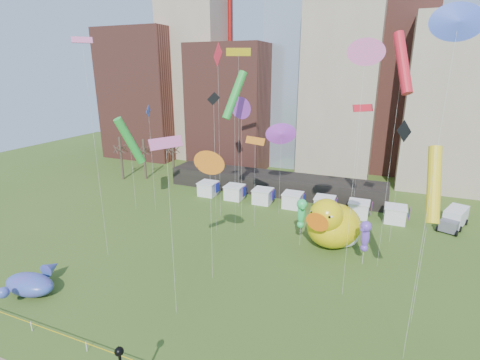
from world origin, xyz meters
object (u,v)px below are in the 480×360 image
at_px(whale_inflatable, 31,283).
at_px(small_duck, 344,235).
at_px(seahorse_green, 301,211).
at_px(seahorse_purple, 365,234).
at_px(big_duck, 332,223).
at_px(box_truck, 454,218).

bearing_deg(whale_inflatable, small_duck, 34.35).
height_order(small_duck, seahorse_green, seahorse_green).
relative_size(small_duck, seahorse_purple, 0.91).
distance_m(big_duck, seahorse_purple, 5.10).
relative_size(whale_inflatable, box_truck, 1.05).
height_order(big_duck, seahorse_green, big_duck).
bearing_deg(big_duck, small_duck, 38.53).
xyz_separation_m(small_duck, seahorse_green, (-5.08, -1.85, 3.04)).
height_order(big_duck, small_duck, big_duck).
bearing_deg(small_duck, box_truck, 61.05).
distance_m(seahorse_purple, box_truck, 18.91).
relative_size(seahorse_green, box_truck, 0.95).
xyz_separation_m(small_duck, box_truck, (13.36, 11.67, -0.21)).
bearing_deg(box_truck, whale_inflatable, -119.33).
relative_size(seahorse_green, seahorse_purple, 1.17).
xyz_separation_m(seahorse_green, whale_inflatable, (-21.91, -19.79, -3.51)).
distance_m(big_duck, whale_inflatable, 33.14).
bearing_deg(small_duck, whale_inflatable, -121.37).
bearing_deg(seahorse_purple, big_duck, 161.36).
bearing_deg(whale_inflatable, big_duck, 35.18).
height_order(big_duck, whale_inflatable, big_duck).
distance_m(small_duck, box_truck, 17.75).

